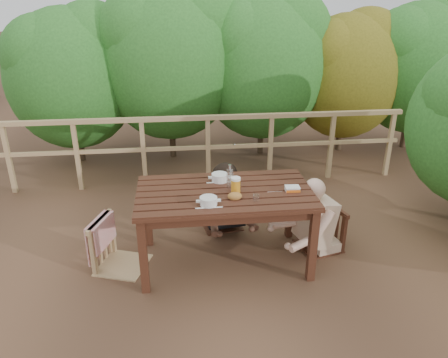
{
  "coord_description": "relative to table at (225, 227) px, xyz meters",
  "views": [
    {
      "loc": [
        -0.44,
        -3.76,
        2.56
      ],
      "look_at": [
        0.0,
        0.05,
        0.9
      ],
      "focal_mm": 34.7,
      "sensor_mm": 36.0,
      "label": 1
    }
  ],
  "objects": [
    {
      "name": "chair_far",
      "position": [
        0.05,
        0.75,
        0.05
      ],
      "size": [
        0.5,
        0.5,
        0.88
      ],
      "primitive_type": "cube",
      "rotation": [
        0.0,
        0.0,
        0.16
      ],
      "color": "#371B10",
      "rests_on": "ground"
    },
    {
      "name": "chair_left",
      "position": [
        -1.04,
        0.02,
        0.09
      ],
      "size": [
        0.61,
        0.61,
        0.96
      ],
      "primitive_type": "cube",
      "rotation": [
        0.0,
        0.0,
        1.24
      ],
      "color": "tan",
      "rests_on": "ground"
    },
    {
      "name": "table",
      "position": [
        0.0,
        0.0,
        0.0
      ],
      "size": [
        1.69,
        0.95,
        0.78
      ],
      "primitive_type": "cube",
      "color": "#371B10",
      "rests_on": "ground"
    },
    {
      "name": "tumbler",
      "position": [
        0.26,
        -0.25,
        0.43
      ],
      "size": [
        0.06,
        0.06,
        0.07
      ],
      "primitive_type": "cylinder",
      "color": "white",
      "rests_on": "table"
    },
    {
      "name": "bread_roll",
      "position": [
        0.07,
        -0.18,
        0.43
      ],
      "size": [
        0.13,
        0.1,
        0.08
      ],
      "primitive_type": "ellipsoid",
      "color": "#AE6C3C",
      "rests_on": "table"
    },
    {
      "name": "ground",
      "position": [
        0.0,
        0.0,
        -0.39
      ],
      "size": [
        60.0,
        60.0,
        0.0
      ],
      "primitive_type": "plane",
      "color": "brown",
      "rests_on": "ground"
    },
    {
      "name": "hedge_row",
      "position": [
        0.4,
        3.2,
        1.51
      ],
      "size": [
        6.6,
        1.6,
        3.8
      ],
      "primitive_type": null,
      "color": "#275F20",
      "rests_on": "ground"
    },
    {
      "name": "beer_glass",
      "position": [
        0.1,
        -0.07,
        0.48
      ],
      "size": [
        0.09,
        0.09,
        0.18
      ],
      "primitive_type": "cylinder",
      "color": "orange",
      "rests_on": "table"
    },
    {
      "name": "chair_right",
      "position": [
        1.05,
        0.15,
        0.04
      ],
      "size": [
        0.52,
        0.52,
        0.86
      ],
      "primitive_type": "cube",
      "rotation": [
        0.0,
        0.0,
        -1.32
      ],
      "color": "#371B10",
      "rests_on": "ground"
    },
    {
      "name": "bottle",
      "position": [
        0.06,
        0.05,
        0.52
      ],
      "size": [
        0.06,
        0.06,
        0.26
      ],
      "primitive_type": "cylinder",
      "color": "white",
      "rests_on": "table"
    },
    {
      "name": "soup_near",
      "position": [
        -0.18,
        -0.28,
        0.44
      ],
      "size": [
        0.27,
        0.27,
        0.09
      ],
      "primitive_type": "cylinder",
      "color": "white",
      "rests_on": "table"
    },
    {
      "name": "soup_far",
      "position": [
        -0.02,
        0.24,
        0.44
      ],
      "size": [
        0.28,
        0.28,
        0.09
      ],
      "primitive_type": "cylinder",
      "color": "white",
      "rests_on": "table"
    },
    {
      "name": "butter_tub",
      "position": [
        0.65,
        -0.08,
        0.42
      ],
      "size": [
        0.14,
        0.11,
        0.06
      ],
      "primitive_type": "cube",
      "rotation": [
        0.0,
        0.0,
        -0.05
      ],
      "color": "white",
      "rests_on": "table"
    },
    {
      "name": "railing",
      "position": [
        0.0,
        2.0,
        0.11
      ],
      "size": [
        5.6,
        0.1,
        1.01
      ],
      "primitive_type": "cube",
      "color": "tan",
      "rests_on": "ground"
    },
    {
      "name": "diner_right",
      "position": [
        1.08,
        0.15,
        0.29
      ],
      "size": [
        0.79,
        0.7,
        1.36
      ],
      "primitive_type": null,
      "rotation": [
        0.0,
        0.0,
        1.82
      ],
      "color": "#D3B090",
      "rests_on": "ground"
    },
    {
      "name": "woman",
      "position": [
        0.05,
        0.77,
        0.25
      ],
      "size": [
        0.61,
        0.71,
        1.28
      ],
      "primitive_type": null,
      "rotation": [
        0.0,
        0.0,
        3.3
      ],
      "color": "black",
      "rests_on": "ground"
    }
  ]
}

